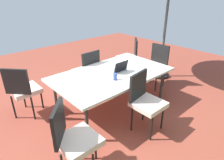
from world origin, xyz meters
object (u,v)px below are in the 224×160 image
at_px(laptop, 119,69).
at_px(chair_south, 87,70).
at_px(chair_north, 145,100).
at_px(chair_northeast, 73,137).
at_px(chair_southwest, 130,56).
at_px(dining_table, 112,75).
at_px(chair_southeast, 23,89).
at_px(cup, 115,77).
at_px(chair_west, 156,64).

bearing_deg(laptop, chair_south, -79.14).
bearing_deg(chair_north, chair_northeast, 170.40).
xyz_separation_m(chair_southwest, chair_south, (1.39, 0.05, 0.00)).
height_order(dining_table, chair_southwest, chair_southwest).
distance_m(chair_southeast, cup, 1.63).
distance_m(chair_north, cup, 0.64).
xyz_separation_m(chair_west, laptop, (1.24, 0.03, 0.22)).
xyz_separation_m(chair_north, cup, (0.11, -0.59, 0.23)).
bearing_deg(laptop, chair_southeast, -29.37).
bearing_deg(chair_southwest, chair_northeast, -15.03).
xyz_separation_m(chair_north, chair_west, (-1.44, -0.86, 0.00)).
xyz_separation_m(chair_southeast, cup, (-1.19, 1.09, 0.23)).
distance_m(chair_northeast, cup, 1.34).
relative_size(chair_southeast, chair_northeast, 1.00).
distance_m(chair_south, chair_northeast, 2.10).
relative_size(dining_table, laptop, 6.76).
distance_m(chair_west, laptop, 1.26).
relative_size(chair_south, laptop, 3.05).
relative_size(chair_south, chair_northeast, 1.00).
height_order(dining_table, chair_south, chair_south).
bearing_deg(dining_table, cup, 57.83).
bearing_deg(chair_south, chair_north, 86.56).
height_order(dining_table, laptop, laptop).
relative_size(dining_table, cup, 18.27).
xyz_separation_m(dining_table, chair_south, (0.01, -0.79, -0.13)).
xyz_separation_m(chair_southwest, chair_southeast, (2.73, 0.01, 0.00)).
distance_m(dining_table, chair_southwest, 1.62).
xyz_separation_m(chair_northeast, laptop, (-1.50, -0.79, 0.22)).
bearing_deg(chair_west, chair_southeast, -112.21).
height_order(chair_south, laptop, chair_south).
distance_m(chair_southwest, cup, 1.91).
distance_m(chair_southwest, chair_north, 2.21).
relative_size(chair_southwest, chair_northeast, 1.00).
relative_size(chair_south, cup, 8.24).
distance_m(dining_table, chair_north, 0.86).
bearing_deg(laptop, chair_northeast, 28.04).
xyz_separation_m(dining_table, laptop, (-0.15, 0.02, 0.09)).
relative_size(chair_southeast, laptop, 3.05).
relative_size(chair_southwest, chair_southeast, 1.00).
distance_m(chair_southwest, laptop, 1.52).
bearing_deg(chair_southeast, chair_west, -149.01).
bearing_deg(chair_northeast, cup, -23.78).
height_order(chair_north, chair_northeast, same).
bearing_deg(chair_southeast, cup, -174.80).
bearing_deg(chair_south, chair_west, 148.86).
distance_m(chair_north, chair_northeast, 1.30).
bearing_deg(chair_north, chair_west, 22.55).
bearing_deg(dining_table, laptop, 170.77).
height_order(dining_table, chair_north, chair_north).
xyz_separation_m(chair_southeast, laptop, (-1.50, 0.85, 0.22)).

